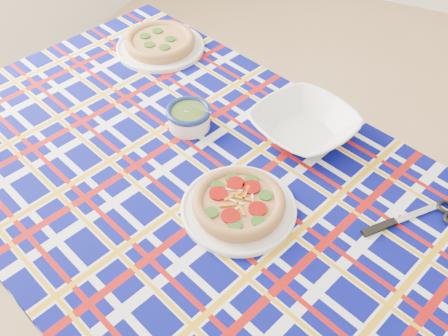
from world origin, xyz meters
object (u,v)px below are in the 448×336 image
at_px(pesto_bowl, 189,116).
at_px(serving_bowl, 304,125).
at_px(dining_table, 191,194).
at_px(main_focaccia_plate, 239,203).

relative_size(pesto_bowl, serving_bowl, 0.47).
bearing_deg(dining_table, main_focaccia_plate, 1.25).
bearing_deg(dining_table, pesto_bowl, 138.27).
distance_m(pesto_bowl, serving_bowl, 0.31).
height_order(dining_table, pesto_bowl, pesto_bowl).
height_order(main_focaccia_plate, pesto_bowl, pesto_bowl).
relative_size(main_focaccia_plate, serving_bowl, 1.06).
height_order(pesto_bowl, serving_bowl, pesto_bowl).
xyz_separation_m(dining_table, main_focaccia_plate, (0.16, -0.05, 0.10)).
height_order(main_focaccia_plate, serving_bowl, serving_bowl).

